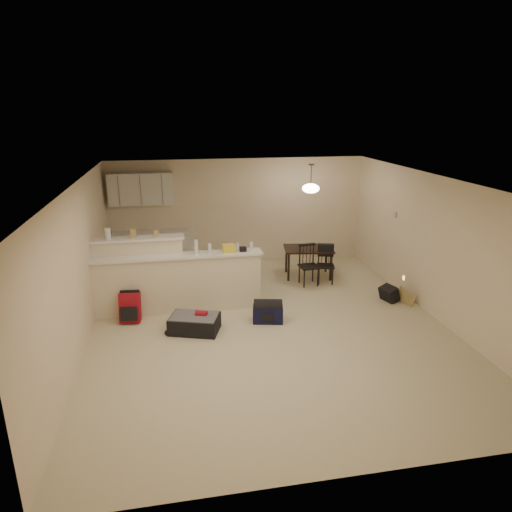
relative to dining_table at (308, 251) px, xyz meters
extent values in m
plane|color=beige|center=(-1.36, -2.23, -0.58)|extent=(7.00, 7.00, 0.00)
plane|color=white|center=(-1.36, -2.23, 1.92)|extent=(7.00, 7.00, 0.00)
cube|color=beige|center=(-1.36, 1.27, 0.67)|extent=(6.00, 0.02, 2.50)
cube|color=beige|center=(-1.36, -5.73, 0.67)|extent=(6.00, 0.02, 2.50)
cube|color=beige|center=(-4.36, -2.23, 0.67)|extent=(0.02, 7.00, 2.50)
cube|color=beige|center=(1.64, -2.23, 0.67)|extent=(0.02, 7.00, 2.50)
cube|color=beige|center=(-2.86, -1.33, -0.06)|extent=(3.00, 0.28, 1.05)
cube|color=white|center=(-2.86, -1.33, 0.49)|extent=(3.08, 0.38, 0.04)
cube|color=beige|center=(-3.56, -1.11, 0.09)|extent=(1.60, 0.24, 1.35)
cube|color=white|center=(-3.56, -1.11, 0.79)|extent=(1.68, 0.34, 0.04)
cube|color=white|center=(-3.56, 1.09, 1.32)|extent=(1.40, 0.34, 0.70)
cube|color=white|center=(-3.36, 0.96, -0.13)|extent=(1.80, 0.60, 0.90)
cube|color=beige|center=(1.62, -0.68, 0.92)|extent=(0.02, 0.12, 0.12)
cylinder|color=silver|center=(-4.05, -1.11, 0.91)|extent=(0.10, 0.10, 0.20)
cube|color=tan|center=(-3.62, -1.11, 0.89)|extent=(0.10, 0.07, 0.16)
cube|color=tan|center=(-3.21, -1.11, 0.87)|extent=(0.08, 0.06, 0.12)
cylinder|color=silver|center=(-2.52, -1.33, 0.64)|extent=(0.07, 0.07, 0.26)
cylinder|color=silver|center=(-2.28, -1.33, 0.60)|extent=(0.06, 0.06, 0.18)
cube|color=tan|center=(-1.93, -1.33, 0.58)|extent=(0.22, 0.18, 0.14)
cube|color=tan|center=(-1.67, -1.33, 0.55)|extent=(0.12, 0.10, 0.08)
cylinder|color=silver|center=(-1.77, -1.33, 0.59)|extent=(0.05, 0.05, 0.16)
cylinder|color=silver|center=(-1.51, -1.33, 0.59)|extent=(0.06, 0.06, 0.17)
cube|color=black|center=(0.00, 0.00, 0.06)|extent=(1.16, 0.86, 0.04)
cylinder|color=black|center=(-0.50, -0.21, -0.27)|extent=(0.05, 0.05, 0.63)
cylinder|color=black|center=(0.41, -0.35, -0.27)|extent=(0.05, 0.05, 0.63)
cylinder|color=black|center=(-0.41, 0.35, -0.27)|extent=(0.05, 0.05, 0.63)
cylinder|color=black|center=(0.50, 0.21, -0.27)|extent=(0.05, 0.05, 0.63)
cylinder|color=brown|center=(0.00, 0.00, 1.67)|extent=(0.02, 0.02, 0.50)
cylinder|color=brown|center=(0.00, 0.00, 1.90)|extent=(0.12, 0.12, 0.03)
ellipsoid|color=white|center=(0.00, 0.00, 1.40)|extent=(0.36, 0.36, 0.20)
cube|color=black|center=(-2.64, -2.21, -0.45)|extent=(0.93, 0.75, 0.27)
cube|color=maroon|center=(-3.73, -1.62, -0.32)|extent=(0.37, 0.25, 0.52)
cube|color=#101234|center=(-1.35, -2.08, -0.44)|extent=(0.57, 0.39, 0.29)
cube|color=black|center=(1.17, -1.62, -0.44)|extent=(0.31, 0.38, 0.29)
cube|color=tan|center=(1.41, -1.82, -0.44)|extent=(0.15, 0.36, 0.29)
camera|label=1|loc=(-2.89, -9.23, 3.01)|focal=32.00mm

